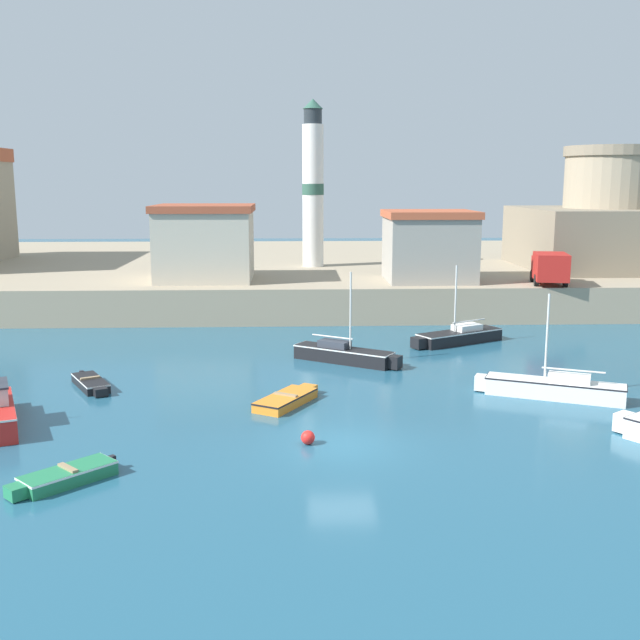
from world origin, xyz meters
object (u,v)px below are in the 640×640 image
sailboat_white_2 (553,387)px  truck_on_quay (550,267)px  dinghy_black_0 (91,383)px  lighthouse (313,186)px  sailboat_black_1 (459,336)px  harbor_shed_near_wharf (205,242)px  fortress (607,227)px  harbor_shed_mid_row (429,245)px  dinghy_orange_3 (287,399)px  mooring_buoy (308,437)px  sailboat_black_7 (345,354)px  dinghy_green_6 (65,476)px

sailboat_white_2 → truck_on_quay: bearing=71.9°
dinghy_black_0 → lighthouse: bearing=68.4°
dinghy_black_0 → truck_on_quay: (27.13, 16.33, 3.45)m
sailboat_black_1 → lighthouse: (-8.09, 19.24, 8.61)m
dinghy_black_0 → harbor_shed_near_wharf: size_ratio=0.50×
fortress → harbor_shed_mid_row: 17.68m
dinghy_black_0 → truck_on_quay: 31.86m
fortress → harbor_shed_near_wharf: size_ratio=1.93×
dinghy_orange_3 → mooring_buoy: 5.11m
sailboat_black_7 → harbor_shed_near_wharf: 18.43m
sailboat_black_7 → harbor_shed_near_wharf: bearing=120.3°
sailboat_white_2 → fortress: fortress is taller
sailboat_black_7 → truck_on_quay: size_ratio=1.22×
sailboat_black_1 → sailboat_black_7: (-7.11, -4.51, 0.02)m
dinghy_black_0 → sailboat_black_1: (19.30, 9.03, 0.21)m
dinghy_green_6 → fortress: (33.07, 37.66, 5.56)m
mooring_buoy → fortress: 42.99m
truck_on_quay → mooring_buoy: bearing=-125.2°
dinghy_orange_3 → sailboat_black_7: sailboat_black_7 is taller
sailboat_black_1 → dinghy_black_0: bearing=-154.9°
mooring_buoy → dinghy_orange_3: bearing=98.9°
sailboat_white_2 → dinghy_black_0: bearing=173.4°
sailboat_black_1 → dinghy_green_6: size_ratio=1.93×
sailboat_white_2 → dinghy_orange_3: (-11.82, -0.50, -0.25)m
sailboat_black_1 → harbor_shed_mid_row: 10.83m
dinghy_black_0 → harbor_shed_mid_row: size_ratio=0.55×
lighthouse → harbor_shed_near_wharf: lighthouse is taller
dinghy_green_6 → harbor_shed_mid_row: bearing=60.5°
dinghy_orange_3 → lighthouse: size_ratio=0.29×
mooring_buoy → truck_on_quay: (17.17, 24.31, 3.43)m
dinghy_black_0 → lighthouse: (11.21, 28.27, 8.82)m
sailboat_white_2 → dinghy_green_6: size_ratio=2.05×
dinghy_orange_3 → lighthouse: 32.49m
sailboat_black_7 → fortress: (23.02, 21.84, 5.35)m
lighthouse → truck_on_quay: size_ratio=2.93×
dinghy_green_6 → fortress: fortress is taller
dinghy_green_6 → truck_on_quay: bearing=47.9°
dinghy_orange_3 → dinghy_black_0: bearing=162.3°
dinghy_black_0 → dinghy_orange_3: 9.62m
dinghy_green_6 → sailboat_black_7: size_ratio=0.55×
lighthouse → dinghy_black_0: bearing=-111.6°
dinghy_green_6 → harbor_shed_mid_row: harbor_shed_mid_row is taller
sailboat_black_1 → sailboat_white_2: bearing=-81.6°
sailboat_white_2 → sailboat_black_7: (-8.80, 6.96, -0.02)m
sailboat_black_7 → sailboat_white_2: bearing=-38.3°
fortress → truck_on_quay: (-8.08, -10.03, -2.13)m
sailboat_black_7 → dinghy_black_0: bearing=-159.6°
dinghy_green_6 → sailboat_black_7: 18.75m
dinghy_black_0 → fortress: 44.34m
harbor_shed_near_wharf → dinghy_orange_3: bearing=-75.4°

